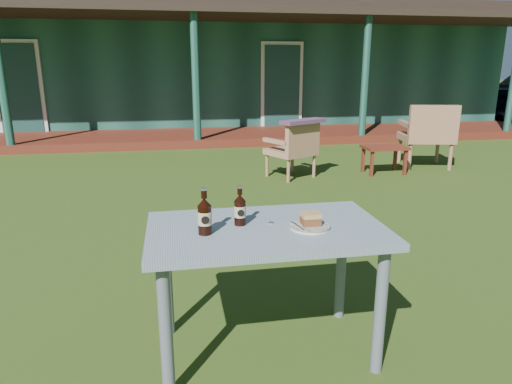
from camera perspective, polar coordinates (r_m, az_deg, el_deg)
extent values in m
plane|color=#334916|center=(4.05, -3.31, -6.30)|extent=(80.00, 80.00, 0.00)
cube|color=#1C4B3E|center=(13.24, -8.67, 14.55)|extent=(15.00, 6.00, 2.60)
cube|color=black|center=(13.30, -8.94, 20.80)|extent=(15.80, 6.80, 0.30)
cube|color=black|center=(13.34, -9.01, 22.51)|extent=(12.00, 3.50, 0.60)
cube|color=#5C2216|center=(9.45, -7.55, 6.79)|extent=(15.00, 1.80, 0.16)
cube|color=black|center=(9.39, -8.10, 21.22)|extent=(15.40, 2.00, 0.12)
cylinder|color=#1C4B3E|center=(8.99, -29.18, 11.89)|extent=(0.14, 0.14, 2.45)
cylinder|color=#1C4B3E|center=(8.55, -7.54, 13.58)|extent=(0.14, 0.14, 2.45)
cylinder|color=#1C4B3E|center=(9.30, 13.46, 13.45)|extent=(0.14, 0.14, 2.45)
cube|color=white|center=(10.68, -27.49, 11.17)|extent=(0.95, 0.06, 2.00)
cube|color=#193D38|center=(10.65, -27.54, 11.16)|extent=(0.80, 0.04, 1.85)
cube|color=white|center=(10.52, 3.22, 12.82)|extent=(0.95, 0.06, 2.00)
cube|color=#193D38|center=(10.49, 3.26, 12.81)|extent=(0.80, 0.04, 1.85)
cube|color=gray|center=(2.33, 1.33, -4.81)|extent=(1.20, 0.70, 0.04)
cylinder|color=slate|center=(2.20, -11.19, -16.83)|extent=(0.06, 0.06, 0.68)
cylinder|color=slate|center=(2.40, 15.26, -14.16)|extent=(0.06, 0.06, 0.68)
cylinder|color=slate|center=(2.68, -11.09, -10.66)|extent=(0.06, 0.06, 0.68)
cylinder|color=slate|center=(2.84, 10.61, -9.00)|extent=(0.06, 0.06, 0.68)
cylinder|color=silver|center=(2.32, 6.74, -4.30)|extent=(0.20, 0.20, 0.01)
cylinder|color=olive|center=(2.32, 6.74, -4.18)|extent=(0.20, 0.20, 0.00)
cube|color=brown|center=(2.32, 6.82, -3.56)|extent=(0.09, 0.08, 0.04)
cube|color=tan|center=(2.31, 6.84, -2.83)|extent=(0.09, 0.09, 0.02)
cube|color=silver|center=(2.29, 5.26, -4.28)|extent=(0.04, 0.14, 0.00)
cylinder|color=black|center=(2.33, -2.01, -2.64)|extent=(0.06, 0.06, 0.13)
cone|color=black|center=(2.30, -2.03, -0.74)|extent=(0.06, 0.06, 0.03)
cylinder|color=black|center=(2.30, -2.04, 0.09)|extent=(0.03, 0.03, 0.03)
cylinder|color=silver|center=(2.29, -2.05, 0.63)|extent=(0.03, 0.03, 0.01)
cylinder|color=tan|center=(2.33, -2.02, -2.41)|extent=(0.06, 0.06, 0.06)
cylinder|color=black|center=(2.30, -1.90, -2.64)|extent=(0.03, 0.00, 0.03)
cylinder|color=black|center=(2.21, -6.42, -3.50)|extent=(0.07, 0.07, 0.14)
cone|color=black|center=(2.19, -6.49, -1.26)|extent=(0.07, 0.07, 0.04)
cylinder|color=black|center=(2.18, -6.52, -0.27)|extent=(0.03, 0.03, 0.04)
cylinder|color=silver|center=(2.17, -6.54, 0.37)|extent=(0.03, 0.03, 0.01)
cylinder|color=tan|center=(2.21, -6.42, -3.23)|extent=(0.07, 0.07, 0.07)
cylinder|color=black|center=(2.18, -6.36, -3.52)|extent=(0.04, 0.00, 0.04)
cylinder|color=silver|center=(2.36, 1.92, -3.89)|extent=(0.03, 0.03, 0.01)
cube|color=#9D6D4E|center=(6.33, 4.36, 5.05)|extent=(0.75, 0.74, 0.08)
cube|color=#9D6D4E|center=(6.12, 5.87, 6.81)|extent=(0.54, 0.33, 0.37)
cube|color=#9D6D4E|center=(6.48, 5.95, 6.74)|extent=(0.29, 0.47, 0.05)
cube|color=#9D6D4E|center=(6.14, 2.53, 6.32)|extent=(0.29, 0.47, 0.05)
cylinder|color=#9D6D4E|center=(6.68, 4.56, 3.89)|extent=(0.04, 0.04, 0.32)
cylinder|color=#9D6D4E|center=(6.37, 1.38, 3.36)|extent=(0.04, 0.04, 0.32)
cylinder|color=#9D6D4E|center=(6.37, 7.27, 3.23)|extent=(0.04, 0.04, 0.32)
cylinder|color=#9D6D4E|center=(6.05, 4.07, 2.65)|extent=(0.04, 0.04, 0.32)
cube|color=#9D6D4E|center=(7.45, 20.44, 6.39)|extent=(0.83, 0.80, 0.10)
cube|color=#9D6D4E|center=(7.14, 21.36, 8.23)|extent=(0.71, 0.23, 0.46)
cube|color=#9D6D4E|center=(7.55, 22.82, 7.83)|extent=(0.21, 0.62, 0.07)
cube|color=#9D6D4E|center=(7.35, 18.19, 8.09)|extent=(0.21, 0.62, 0.07)
cylinder|color=#9D6D4E|center=(7.84, 21.72, 4.86)|extent=(0.06, 0.06, 0.39)
cylinder|color=#9D6D4E|center=(7.66, 17.52, 5.01)|extent=(0.06, 0.06, 0.39)
cylinder|color=#9D6D4E|center=(7.33, 23.13, 4.03)|extent=(0.06, 0.06, 0.39)
cylinder|color=#9D6D4E|center=(7.14, 18.66, 4.18)|extent=(0.06, 0.06, 0.39)
cube|color=#553556|center=(6.09, 5.93, 8.77)|extent=(0.68, 0.49, 0.05)
cube|color=#5C2216|center=(6.75, 15.80, 5.39)|extent=(0.60, 0.40, 0.04)
cube|color=#5C2216|center=(6.55, 14.27, 3.42)|extent=(0.04, 0.04, 0.36)
cube|color=#5C2216|center=(6.77, 18.13, 3.51)|extent=(0.04, 0.04, 0.36)
cube|color=#5C2216|center=(6.82, 13.24, 3.95)|extent=(0.04, 0.04, 0.36)
cube|color=#5C2216|center=(7.03, 17.00, 4.03)|extent=(0.04, 0.04, 0.36)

